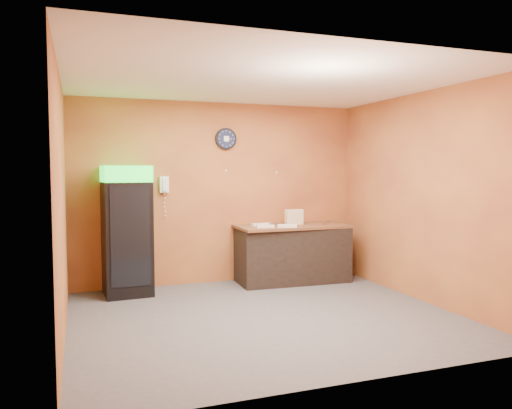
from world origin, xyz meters
name	(u,v)px	position (x,y,z in m)	size (l,w,h in m)	color
floor	(265,316)	(0.00, 0.00, 0.00)	(4.50, 4.50, 0.00)	#47474C
back_wall	(220,193)	(0.00, 2.00, 1.40)	(4.50, 0.02, 2.80)	#B97234
left_wall	(62,205)	(-2.25, 0.00, 1.40)	(0.02, 4.00, 2.80)	#B97234
right_wall	(422,197)	(2.25, 0.00, 1.40)	(0.02, 4.00, 2.80)	#B97234
ceiling	(265,81)	(0.00, 0.00, 2.80)	(4.50, 4.00, 0.02)	white
beverage_cooler	(127,232)	(-1.46, 1.61, 0.89)	(0.67, 0.68, 1.82)	black
prep_counter	(292,255)	(1.07, 1.62, 0.43)	(1.72, 0.76, 0.86)	black
wall_clock	(226,139)	(0.09, 1.97, 2.24)	(0.33, 0.06, 0.33)	black
wall_phone	(164,185)	(-0.87, 1.95, 1.54)	(0.13, 0.11, 0.24)	white
butcher_paper	(292,226)	(1.07, 1.62, 0.88)	(1.76, 0.83, 0.04)	brown
sub_roll_stack	(294,217)	(1.11, 1.64, 1.02)	(0.29, 0.11, 0.24)	beige
wrapped_sandwich_left	(265,226)	(0.54, 1.41, 0.92)	(0.26, 0.10, 0.04)	silver
wrapped_sandwich_mid	(287,226)	(0.87, 1.34, 0.92)	(0.29, 0.11, 0.04)	silver
wrapped_sandwich_right	(261,225)	(0.55, 1.65, 0.92)	(0.28, 0.11, 0.04)	silver
kitchen_tool	(271,224)	(0.70, 1.61, 0.93)	(0.06, 0.06, 0.06)	silver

